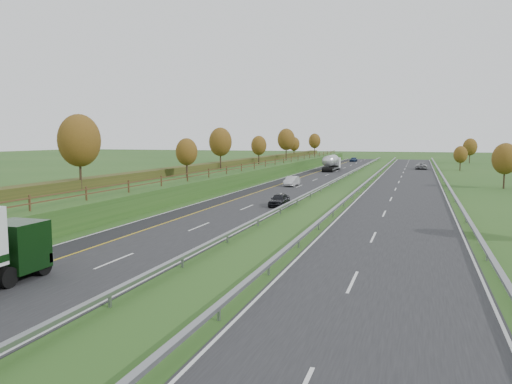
# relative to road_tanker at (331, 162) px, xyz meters

# --- Properties ---
(ground) EXTENTS (400.00, 400.00, 0.00)m
(ground) POSITION_rel_road_tanker_xyz_m (8.02, -40.58, -1.86)
(ground) COLOR #274D1B
(ground) RESTS_ON ground
(near_carriageway) EXTENTS (10.50, 200.00, 0.04)m
(near_carriageway) POSITION_rel_road_tanker_xyz_m (0.02, -35.58, -1.84)
(near_carriageway) COLOR black
(near_carriageway) RESTS_ON ground
(far_carriageway) EXTENTS (10.50, 200.00, 0.04)m
(far_carriageway) POSITION_rel_road_tanker_xyz_m (16.52, -35.58, -1.84)
(far_carriageway) COLOR black
(far_carriageway) RESTS_ON ground
(hard_shoulder) EXTENTS (3.00, 200.00, 0.04)m
(hard_shoulder) POSITION_rel_road_tanker_xyz_m (-3.73, -35.58, -1.84)
(hard_shoulder) COLOR black
(hard_shoulder) RESTS_ON ground
(lane_markings) EXTENTS (26.75, 200.00, 0.01)m
(lane_markings) POSITION_rel_road_tanker_xyz_m (6.42, -35.70, -1.81)
(lane_markings) COLOR silver
(lane_markings) RESTS_ON near_carriageway
(embankment_left) EXTENTS (12.00, 200.00, 2.00)m
(embankment_left) POSITION_rel_road_tanker_xyz_m (-12.98, -35.58, -0.86)
(embankment_left) COLOR #274D1B
(embankment_left) RESTS_ON ground
(hedge_left) EXTENTS (2.20, 180.00, 1.10)m
(hedge_left) POSITION_rel_road_tanker_xyz_m (-14.98, -35.58, 0.69)
(hedge_left) COLOR #2E3616
(hedge_left) RESTS_ON embankment_left
(fence_left) EXTENTS (0.12, 189.06, 1.20)m
(fence_left) POSITION_rel_road_tanker_xyz_m (-8.48, -35.99, 0.87)
(fence_left) COLOR #422B19
(fence_left) RESTS_ON embankment_left
(median_barrier_near) EXTENTS (0.32, 200.00, 0.71)m
(median_barrier_near) POSITION_rel_road_tanker_xyz_m (5.72, -35.58, -1.25)
(median_barrier_near) COLOR gray
(median_barrier_near) RESTS_ON ground
(median_barrier_far) EXTENTS (0.32, 200.00, 0.71)m
(median_barrier_far) POSITION_rel_road_tanker_xyz_m (10.82, -35.58, -1.25)
(median_barrier_far) COLOR gray
(median_barrier_far) RESTS_ON ground
(outer_barrier_far) EXTENTS (0.32, 200.00, 0.71)m
(outer_barrier_far) POSITION_rel_road_tanker_xyz_m (22.32, -35.58, -1.25)
(outer_barrier_far) COLOR gray
(outer_barrier_far) RESTS_ON ground
(trees_left) EXTENTS (6.64, 164.30, 7.66)m
(trees_left) POSITION_rel_road_tanker_xyz_m (-12.62, -38.95, 4.51)
(trees_left) COLOR #2D2116
(trees_left) RESTS_ON embankment_left
(trees_far) EXTENTS (8.45, 118.60, 7.12)m
(trees_far) POSITION_rel_road_tanker_xyz_m (29.82, -6.37, 2.38)
(trees_far) COLOR #2D2116
(trees_far) RESTS_ON ground
(road_tanker) EXTENTS (2.40, 11.22, 3.46)m
(road_tanker) POSITION_rel_road_tanker_xyz_m (0.00, 0.00, 0.00)
(road_tanker) COLOR silver
(road_tanker) RESTS_ON near_carriageway
(car_dark_near) EXTENTS (1.65, 4.01, 1.36)m
(car_dark_near) POSITION_rel_road_tanker_xyz_m (4.24, -58.63, -1.14)
(car_dark_near) COLOR black
(car_dark_near) RESTS_ON near_carriageway
(car_silver_mid) EXTENTS (1.68, 4.49, 1.46)m
(car_silver_mid) POSITION_rel_road_tanker_xyz_m (0.07, -36.37, -1.09)
(car_silver_mid) COLOR #BBBAC0
(car_silver_mid) RESTS_ON near_carriageway
(car_small_far) EXTENTS (2.13, 4.52, 1.27)m
(car_small_far) POSITION_rel_road_tanker_xyz_m (-0.57, 43.50, -1.19)
(car_small_far) COLOR #152543
(car_small_far) RESTS_ON near_carriageway
(car_oncoming) EXTENTS (2.57, 5.43, 1.50)m
(car_oncoming) POSITION_rel_road_tanker_xyz_m (18.84, 12.00, -1.07)
(car_oncoming) COLOR #9B9B9F
(car_oncoming) RESTS_ON far_carriageway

